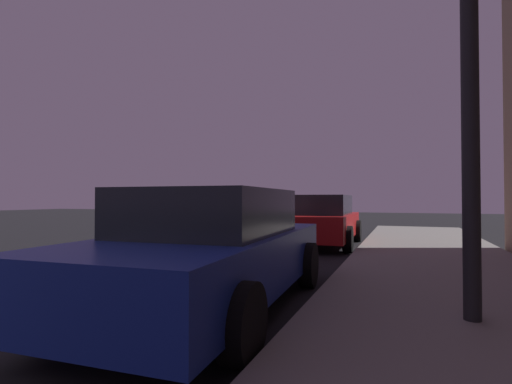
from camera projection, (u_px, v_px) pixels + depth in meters
The scene contains 2 objects.
car_blue at pixel (212, 249), 4.56m from camera, with size 2.22×4.58×1.43m.
car_red at pixel (321, 220), 10.70m from camera, with size 2.06×4.23×1.43m.
Camera 1 is at (5.01, 0.56, 1.30)m, focal length 26.33 mm.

